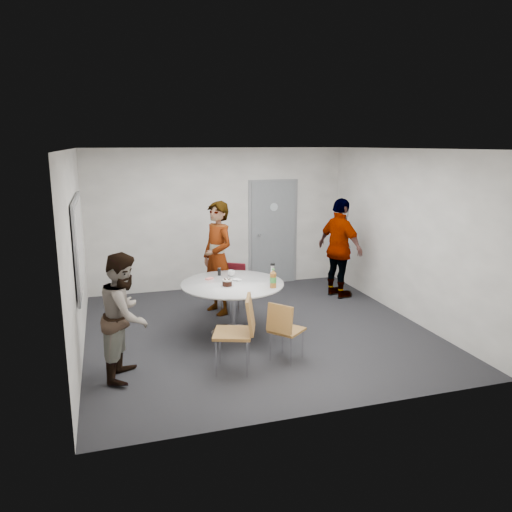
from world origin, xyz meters
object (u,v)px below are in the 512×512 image
object	(u,v)px
whiteboard	(79,243)
table	(234,290)
person_right	(340,248)
chair_near_right	(284,326)
person_main	(218,258)
person_left	(125,316)
chair_far	(234,282)
chair_near_left	(241,326)
door	(273,233)

from	to	relation	value
whiteboard	table	size ratio (longest dim) A/B	1.26
person_right	chair_near_right	bearing A→B (deg)	123.33
person_main	person_right	world-z (taller)	person_main
table	person_left	size ratio (longest dim) A/B	0.98
whiteboard	chair_far	bearing A→B (deg)	20.28
whiteboard	chair_near_left	bearing A→B (deg)	-38.29
whiteboard	door	bearing A→B (deg)	32.66
door	person_right	size ratio (longest dim) A/B	1.16
table	chair_near_right	xyz separation A→B (m)	(0.36, -1.14, -0.19)
person_main	person_left	bearing A→B (deg)	-58.70
chair_near_right	person_main	xyz separation A→B (m)	(-0.38, 2.15, 0.45)
person_left	person_right	world-z (taller)	person_right
person_right	door	bearing A→B (deg)	16.29
whiteboard	person_main	distance (m)	2.29
table	person_left	world-z (taller)	person_left
table	person_main	xyz separation A→B (m)	(-0.01, 1.01, 0.27)
chair_far	chair_near_right	bearing A→B (deg)	123.19
table	person_left	xyz separation A→B (m)	(-1.59, -0.96, 0.10)
door	table	world-z (taller)	door
chair_far	door	bearing A→B (deg)	-98.79
whiteboard	chair_near_right	xyz separation A→B (m)	(2.46, -1.37, -0.97)
table	person_right	distance (m)	2.63
chair_near_left	chair_far	xyz separation A→B (m)	(0.52, 2.35, -0.12)
chair_near_left	chair_near_right	bearing A→B (deg)	-60.74
chair_near_left	person_main	distance (m)	2.29
door	person_left	world-z (taller)	door
door	person_right	xyz separation A→B (m)	(0.85, -1.28, -0.11)
whiteboard	person_main	world-z (taller)	whiteboard
chair_near_right	person_main	world-z (taller)	person_main
whiteboard	chair_far	world-z (taller)	whiteboard
door	chair_far	size ratio (longest dim) A/B	2.69
chair_near_right	person_left	xyz separation A→B (m)	(-1.95, 0.18, 0.29)
person_main	chair_far	bearing A→B (deg)	89.21
whiteboard	person_left	world-z (taller)	whiteboard
chair_near_left	chair_near_right	world-z (taller)	chair_near_left
chair_far	person_right	world-z (taller)	person_right
whiteboard	chair_near_right	world-z (taller)	whiteboard
chair_near_left	person_right	size ratio (longest dim) A/B	0.53
table	chair_near_left	xyz separation A→B (m)	(-0.24, -1.24, -0.08)
door	person_right	distance (m)	1.54
door	chair_near_right	world-z (taller)	door
chair_near_left	person_main	size ratio (longest dim) A/B	0.52
door	chair_far	distance (m)	1.91
door	person_left	distance (m)	4.63
table	chair_near_right	distance (m)	1.21
table	whiteboard	bearing A→B (deg)	173.74
person_main	person_left	distance (m)	2.53
table	person_main	distance (m)	1.04
table	person_left	bearing A→B (deg)	-148.90
whiteboard	person_right	distance (m)	4.55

